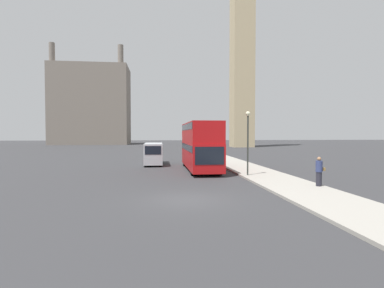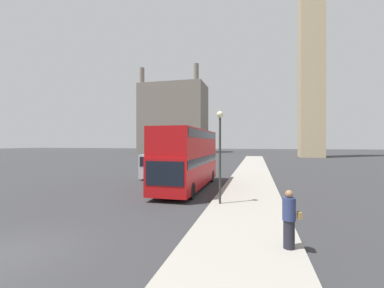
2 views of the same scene
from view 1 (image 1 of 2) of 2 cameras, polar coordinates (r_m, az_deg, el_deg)
ground_plane at (r=15.56m, az=-1.06°, el=-10.56°), size 300.00×300.00×0.00m
sidewalk_strip at (r=17.60m, az=22.37°, el=-9.00°), size 3.88×120.00×0.15m
clock_tower at (r=85.16m, az=9.56°, el=22.84°), size 5.83×6.00×66.01m
building_block_distant at (r=105.42m, az=-18.58°, el=6.98°), size 24.24×14.57×31.30m
red_double_decker_bus at (r=27.91m, az=1.55°, el=0.02°), size 2.60×10.39×4.40m
white_van at (r=33.23m, az=-7.35°, el=-1.74°), size 1.94×6.17×2.34m
pedestrian at (r=20.10m, az=23.05°, el=-4.85°), size 0.56×0.40×1.80m
street_lamp at (r=23.75m, az=10.60°, el=2.18°), size 0.36×0.36×4.98m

